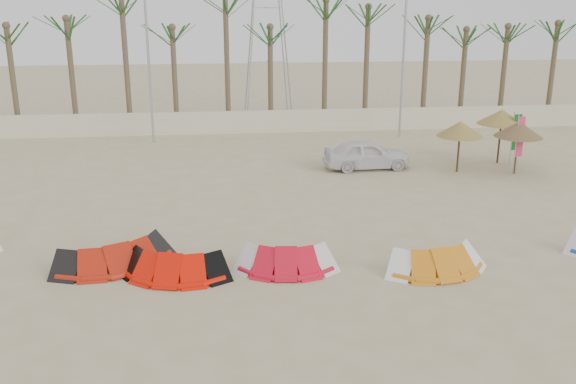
{
  "coord_description": "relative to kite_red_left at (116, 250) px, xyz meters",
  "views": [
    {
      "loc": [
        -2.32,
        -15.45,
        8.12
      ],
      "look_at": [
        0.0,
        6.0,
        1.3
      ],
      "focal_mm": 40.0,
      "sensor_mm": 36.0,
      "label": 1
    }
  ],
  "objects": [
    {
      "name": "parasol_mid",
      "position": [
        16.8,
        8.39,
        1.66
      ],
      "size": [
        2.19,
        2.19,
        2.44
      ],
      "color": "#4C331E",
      "rests_on": "ground"
    },
    {
      "name": "parasol_left",
      "position": [
        14.28,
        8.97,
        1.62
      ],
      "size": [
        2.13,
        2.13,
        2.39
      ],
      "color": "#4C331E",
      "rests_on": "ground"
    },
    {
      "name": "boundary_wall",
      "position": [
        5.66,
        18.61,
        0.23
      ],
      "size": [
        60.0,
        0.3,
        1.3
      ],
      "primitive_type": "cube",
      "color": "beige",
      "rests_on": "ground"
    },
    {
      "name": "kite_red_mid",
      "position": [
        1.85,
        -0.98,
        -0.0
      ],
      "size": [
        3.55,
        2.2,
        0.9
      ],
      "color": "red",
      "rests_on": "ground"
    },
    {
      "name": "palm_line",
      "position": [
        6.32,
        20.11,
        6.02
      ],
      "size": [
        52.0,
        4.0,
        7.7
      ],
      "color": "brown",
      "rests_on": "ground"
    },
    {
      "name": "flag_pink",
      "position": [
        16.82,
        8.19,
        1.26
      ],
      "size": [
        0.44,
        0.16,
        2.84
      ],
      "color": "#A5A8AD",
      "rests_on": "ground"
    },
    {
      "name": "pylon",
      "position": [
        6.66,
        24.61,
        -0.42
      ],
      "size": [
        3.0,
        3.0,
        14.0
      ],
      "primitive_type": null,
      "color": "#A5A8AD",
      "rests_on": "ground"
    },
    {
      "name": "ground",
      "position": [
        5.66,
        -3.39,
        -0.42
      ],
      "size": [
        120.0,
        120.0,
        0.0
      ],
      "primitive_type": "plane",
      "color": "tan",
      "rests_on": "ground"
    },
    {
      "name": "kite_red_left",
      "position": [
        0.0,
        0.0,
        0.0
      ],
      "size": [
        4.11,
        2.85,
        0.9
      ],
      "color": "#AA1C0B",
      "rests_on": "ground"
    },
    {
      "name": "lamp_b",
      "position": [
        -0.31,
        16.61,
        5.35
      ],
      "size": [
        1.25,
        0.14,
        11.0
      ],
      "color": "#A5A8AD",
      "rests_on": "ground"
    },
    {
      "name": "parasol_right",
      "position": [
        16.84,
        10.34,
        1.86
      ],
      "size": [
        2.33,
        2.33,
        2.64
      ],
      "color": "#4C331E",
      "rests_on": "ground"
    },
    {
      "name": "lamp_c",
      "position": [
        13.69,
        16.61,
        5.35
      ],
      "size": [
        1.25,
        0.14,
        11.0
      ],
      "color": "#A5A8AD",
      "rests_on": "ground"
    },
    {
      "name": "kite_red_right",
      "position": [
        5.18,
        -0.92,
        -0.0
      ],
      "size": [
        3.16,
        1.78,
        0.9
      ],
      "color": "red",
      "rests_on": "ground"
    },
    {
      "name": "kite_orange",
      "position": [
        9.68,
        -1.49,
        -0.0
      ],
      "size": [
        3.32,
        1.97,
        0.9
      ],
      "color": "orange",
      "rests_on": "ground"
    },
    {
      "name": "flag_green",
      "position": [
        17.32,
        9.68,
        1.16
      ],
      "size": [
        0.45,
        0.08,
        2.67
      ],
      "color": "#A5A8AD",
      "rests_on": "ground"
    },
    {
      "name": "car",
      "position": [
        10.21,
        10.03,
        0.27
      ],
      "size": [
        4.1,
        1.78,
        1.38
      ],
      "primitive_type": "imported",
      "rotation": [
        0.0,
        0.0,
        1.61
      ],
      "color": "white",
      "rests_on": "ground"
    }
  ]
}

